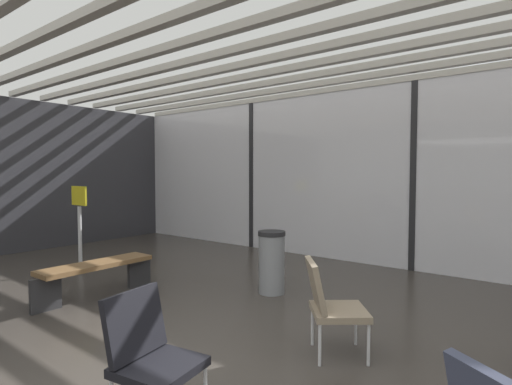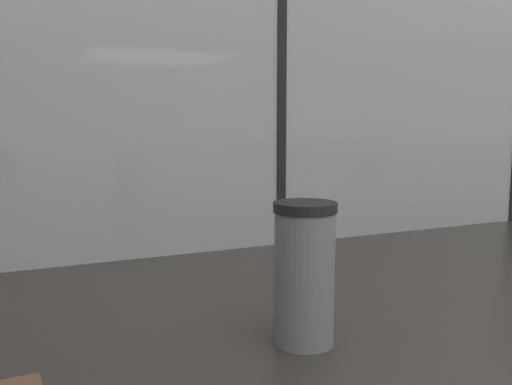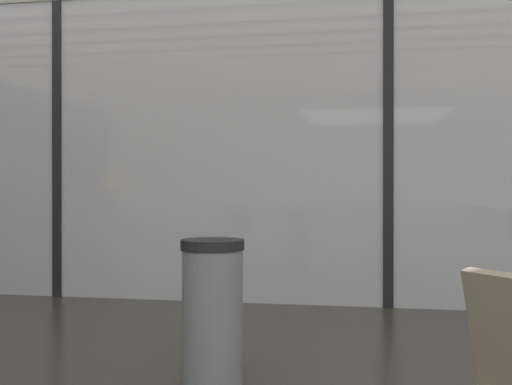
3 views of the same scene
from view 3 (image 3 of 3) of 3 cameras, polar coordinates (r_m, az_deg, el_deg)
name	(u,v)px [view 3 (image 3 of 3)]	position (r m, az deg, el deg)	size (l,w,h in m)	color
glass_curtain_wall	(388,145)	(5.91, 12.77, 4.59)	(14.00, 0.08, 3.20)	silver
window_mullion_0	(59,149)	(6.72, -18.66, 4.05)	(0.10, 0.12, 3.20)	black
window_mullion_1	(388,145)	(5.91, 12.77, 4.59)	(0.10, 0.12, 3.20)	black
parked_airplane	(420,130)	(10.13, 15.71, 5.85)	(13.85, 4.29, 4.29)	silver
trash_bin	(212,312)	(3.52, -4.27, -11.53)	(0.38, 0.38, 0.86)	slate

